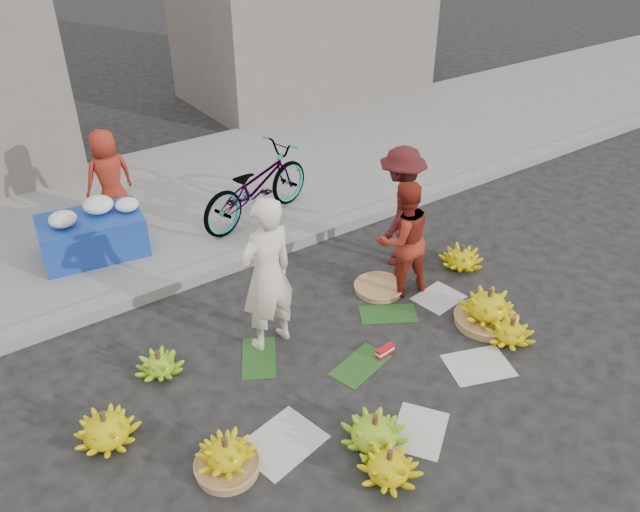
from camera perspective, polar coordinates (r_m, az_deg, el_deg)
ground at (r=6.71m, az=3.33°, el=-8.69°), size 80.00×80.00×0.00m
curb at (r=8.15m, az=-6.16°, el=0.07°), size 40.00×0.25×0.15m
sidewalk at (r=9.84m, az=-12.24°, el=5.32°), size 40.00×4.00×0.12m
newspaper_scatter at (r=6.27m, az=7.91°, el=-12.52°), size 3.20×1.80×0.00m
banana_leaves at (r=6.78m, az=1.61°, el=-8.09°), size 2.00×1.00×0.00m
banana_bunch_0 at (r=5.56m, az=-8.55°, el=-17.75°), size 0.60×0.60×0.39m
banana_bunch_1 at (r=5.70m, az=4.98°, el=-15.75°), size 0.73×0.73×0.36m
banana_bunch_2 at (r=5.50m, az=6.30°, el=-18.57°), size 0.61×0.61×0.32m
banana_bunch_3 at (r=7.06m, az=17.06°, el=-6.62°), size 0.48×0.48×0.30m
banana_bunch_4 at (r=7.19m, az=15.06°, el=-4.69°), size 0.74×0.74×0.47m
banana_bunch_5 at (r=8.14m, az=12.79°, el=-0.15°), size 0.53×0.53×0.33m
banana_bunch_6 at (r=6.02m, az=-18.99°, el=-14.72°), size 0.68×0.68×0.36m
banana_bunch_7 at (r=6.57m, az=-14.49°, el=-9.56°), size 0.50×0.50×0.28m
basket_spare at (r=7.60m, az=5.40°, el=-2.92°), size 0.72×0.72×0.07m
incense_stack at (r=6.66m, az=5.97°, el=-8.60°), size 0.23×0.09×0.09m
vendor_cream at (r=6.32m, az=-4.89°, el=-1.75°), size 0.67×0.47×1.74m
vendor_red at (r=7.27m, az=7.56°, el=1.56°), size 0.77×0.64×1.43m
man_striped at (r=7.82m, az=7.36°, el=4.48°), size 1.16×1.06×1.56m
flower_table at (r=8.43m, az=-20.06°, el=2.00°), size 1.35×0.95×0.73m
grey_bucket at (r=8.32m, az=-22.96°, el=-0.25°), size 0.27×0.27×0.30m
flower_vendor at (r=8.98m, az=-18.73°, el=6.82°), size 0.69×0.48×1.34m
bicycle at (r=8.71m, az=-5.88°, el=6.42°), size 1.13×2.03×1.01m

